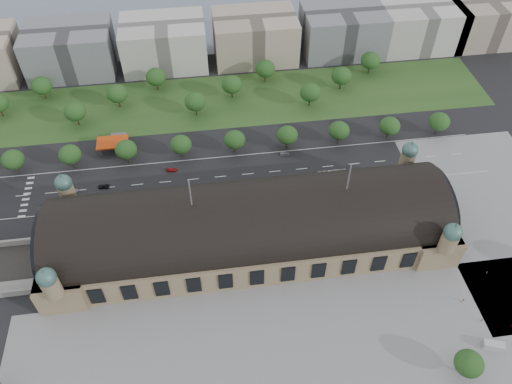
{
  "coord_description": "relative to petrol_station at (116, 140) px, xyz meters",
  "views": [
    {
      "loc": [
        -13.61,
        -117.05,
        153.62
      ],
      "look_at": [
        4.28,
        13.66,
        14.0
      ],
      "focal_mm": 35.0,
      "sensor_mm": 36.0,
      "label": 1
    }
  ],
  "objects": [
    {
      "name": "tree_belt_2",
      "position": [
        -38.09,
        41.72,
        5.1
      ],
      "size": [
        10.4,
        10.4,
        12.48
      ],
      "color": "#2D2116",
      "rests_on": "ground"
    },
    {
      "name": "office_2",
      "position": [
        -26.09,
        67.72,
        9.05
      ],
      "size": [
        45.0,
        32.0,
        24.0
      ],
      "primitive_type": "cube",
      "color": "slate",
      "rests_on": "ground"
    },
    {
      "name": "parked_car_0",
      "position": [
        -3.25,
        -40.28,
        -2.13
      ],
      "size": [
        5.11,
        4.14,
        1.64
      ],
      "primitive_type": "imported",
      "rotation": [
        0.0,
        0.0,
        -1.0
      ],
      "color": "black",
      "rests_on": "ground"
    },
    {
      "name": "tree_row_3",
      "position": [
        5.91,
        -12.28,
        4.48
      ],
      "size": [
        9.6,
        9.6,
        11.52
      ],
      "color": "#2D2116",
      "rests_on": "ground"
    },
    {
      "name": "office_6",
      "position": [
        168.91,
        67.72,
        9.05
      ],
      "size": [
        45.0,
        32.0,
        24.0
      ],
      "primitive_type": "cube",
      "color": "beige",
      "rests_on": "ground"
    },
    {
      "name": "parked_car_1",
      "position": [
        -3.33,
        -44.28,
        -2.28
      ],
      "size": [
        5.3,
        3.81,
        1.34
      ],
      "primitive_type": "imported",
      "rotation": [
        0.0,
        0.0,
        -1.2
      ],
      "color": "maroon",
      "rests_on": "ground"
    },
    {
      "name": "tree_belt_8",
      "position": [
        75.91,
        41.72,
        5.1
      ],
      "size": [
        10.4,
        10.4,
        12.48
      ],
      "color": "#2D2116",
      "rests_on": "ground"
    },
    {
      "name": "bus_east",
      "position": [
        93.91,
        -34.43,
        -1.17
      ],
      "size": [
        12.8,
        3.06,
        3.56
      ],
      "primitive_type": "imported",
      "rotation": [
        0.0,
        0.0,
        1.58
      ],
      "color": "silver",
      "rests_on": "ground"
    },
    {
      "name": "traffic_car_5",
      "position": [
        76.3,
        -17.26,
        -2.23
      ],
      "size": [
        4.41,
        1.69,
        1.43
      ],
      "primitive_type": "imported",
      "rotation": [
        0.0,
        0.0,
        1.53
      ],
      "color": "#575A5F",
      "rests_on": "ground"
    },
    {
      "name": "tree_belt_5",
      "position": [
        18.91,
        41.72,
        5.1
      ],
      "size": [
        10.4,
        10.4,
        12.48
      ],
      "color": "#2D2116",
      "rests_on": "ground"
    },
    {
      "name": "plaza_east",
      "position": [
        156.91,
        -65.28,
        -2.95
      ],
      "size": [
        56.0,
        100.0,
        0.12
      ],
      "primitive_type": "cube",
      "color": "gray",
      "rests_on": "ground"
    },
    {
      "name": "tree_belt_4",
      "position": [
        -0.09,
        29.72,
        5.1
      ],
      "size": [
        10.4,
        10.4,
        12.48
      ],
      "color": "#2D2116",
      "rests_on": "ground"
    },
    {
      "name": "office_4",
      "position": [
        73.91,
        67.72,
        9.05
      ],
      "size": [
        45.0,
        32.0,
        24.0
      ],
      "primitive_type": "cube",
      "color": "#B9A591",
      "rests_on": "ground"
    },
    {
      "name": "plaza_south",
      "position": [
        63.91,
        -109.28,
        -2.95
      ],
      "size": [
        190.0,
        48.0,
        0.12
      ],
      "primitive_type": "cube",
      "color": "gray",
      "rests_on": "ground"
    },
    {
      "name": "pedestrian_1",
      "position": [
        127.83,
        -108.91,
        -2.16
      ],
      "size": [
        0.69,
        0.64,
        1.58
      ],
      "primitive_type": "imported",
      "rotation": [
        0.0,
        0.0,
        0.59
      ],
      "color": "gray",
      "rests_on": "ground"
    },
    {
      "name": "tree_belt_7",
      "position": [
        56.91,
        29.72,
        5.1
      ],
      "size": [
        10.4,
        10.4,
        12.48
      ],
      "color": "#2D2116",
      "rests_on": "ground"
    },
    {
      "name": "parked_car_3",
      "position": [
        -11.5,
        -44.28,
        -2.19
      ],
      "size": [
        4.82,
        3.33,
        1.52
      ],
      "primitive_type": "imported",
      "rotation": [
        0.0,
        0.0,
        -1.19
      ],
      "color": "#515358",
      "rests_on": "ground"
    },
    {
      "name": "traffic_car_1",
      "position": [
        -17.09,
        -28.25,
        -2.19
      ],
      "size": [
        4.75,
        2.16,
        1.51
      ],
      "primitive_type": "imported",
      "rotation": [
        0.0,
        0.0,
        1.7
      ],
      "color": "gray",
      "rests_on": "ground"
    },
    {
      "name": "parked_car_4",
      "position": [
        -5.08,
        -41.71,
        -2.17
      ],
      "size": [
        4.97,
        3.67,
        1.56
      ],
      "primitive_type": "imported",
      "rotation": [
        0.0,
        0.0,
        -1.09
      ],
      "color": "silver",
      "rests_on": "ground"
    },
    {
      "name": "pedestrian_0",
      "position": [
        124.57,
        -101.02,
        -2.08
      ],
      "size": [
        0.96,
        0.71,
        1.74
      ],
      "primitive_type": "imported",
      "rotation": [
        0.0,
        0.0,
        0.29
      ],
      "color": "gray",
      "rests_on": "ground"
    },
    {
      "name": "traffic_car_2",
      "position": [
        -4.26,
        -27.06,
        -2.3
      ],
      "size": [
        4.72,
        2.28,
        1.3
      ],
      "primitive_type": "imported",
      "rotation": [
        0.0,
        0.0,
        -1.6
      ],
      "color": "black",
      "rests_on": "ground"
    },
    {
      "name": "parked_car_6",
      "position": [
        27.82,
        -41.95,
        -2.19
      ],
      "size": [
        5.6,
        4.31,
        1.51
      ],
      "primitive_type": "imported",
      "rotation": [
        0.0,
        0.0,
        -1.08
      ],
      "color": "black",
      "rests_on": "ground"
    },
    {
      "name": "office_5",
      "position": [
        123.91,
        67.72,
        9.05
      ],
      "size": [
        45.0,
        32.0,
        24.0
      ],
      "primitive_type": "cube",
      "color": "slate",
      "rests_on": "ground"
    },
    {
      "name": "traffic_car_3",
      "position": [
        24.97,
        -20.77,
        -2.27
      ],
      "size": [
        4.84,
        2.38,
        1.36
      ],
      "primitive_type": "imported",
      "rotation": [
        0.0,
        0.0,
        1.47
      ],
      "color": "maroon",
      "rests_on": "ground"
    },
    {
      "name": "tree_row_2",
      "position": [
        -18.09,
        -12.28,
        4.48
      ],
      "size": [
        9.6,
        9.6,
        11.52
      ],
      "color": "#2D2116",
      "rests_on": "ground"
    },
    {
      "name": "tree_row_7",
      "position": [
        101.91,
        -12.28,
        4.48
      ],
      "size": [
        9.6,
        9.6,
        11.52
      ],
      "color": "#2D2116",
      "rests_on": "ground"
    },
    {
      "name": "bus_west",
      "position": [
        36.17,
        -36.69,
        -1.47
      ],
      "size": [
        10.8,
        3.42,
        2.96
      ],
      "primitive_type": "imported",
      "rotation": [
        0.0,
        0.0,
        1.66
      ],
      "color": "#A81A34",
      "rests_on": "ground"
    },
    {
      "name": "tree_row_9",
      "position": [
        149.91,
        -12.28,
        4.48
      ],
      "size": [
        9.6,
        9.6,
        11.52
      ],
      "color": "#2D2116",
      "rests_on": "ground"
    },
    {
      "name": "tree_row_1",
      "position": [
        -42.09,
        -12.28,
        4.48
      ],
      "size": [
        9.6,
        9.6,
        11.52
      ],
      "color": "#2D2116",
      "rests_on": "ground"
    },
    {
      "name": "tree_belt_10",
      "position": [
        113.91,
        29.72,
        5.1
      ],
      "size": [
        10.4,
        10.4,
        12.48
      ],
      "color": "#2D2116",
      "rests_on": "ground"
    },
    {
      "name": "office_7",
      "position": [
        208.91,
        67.72,
        9.05
      ],
      "size": [
        45.0,
        32.0,
        24.0
      ],
      "primitive_type": "cube",
      "color": "#B9A591",
      "rests_on": "ground"
    },
    {
      "name": "bus_mid",
      "position": [
        60.66,
        -38.22,
        -1.49
      ],
      "size": [
        10.53,
        2.62,
        2.92
      ],
      "primitive_type": "imported",
      "rotation": [
        0.0,
        0.0,
        1.55
      ],
      "color": "silver",
      "rests_on": "ground"
    },
    {
      "name": "tree_belt_9",
      "position": [
        94.91,
        17.72,
        5.1
      ],
      "size": [
        10.4,
        10.4,
        12.48
      ],
      "color": "#2D2116",
      "rests_on": "ground"
    },
    {
      "name": "station",
      "position": [
        53.91,
        -65.28,
        7.33
      ],
      "size": [
        150.0,
        48.4,
        44.3
      ],
      "color": "#8E7858",
      "rests_on": "ground"
    },
    {
      "name": "parked_car_5",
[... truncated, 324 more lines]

